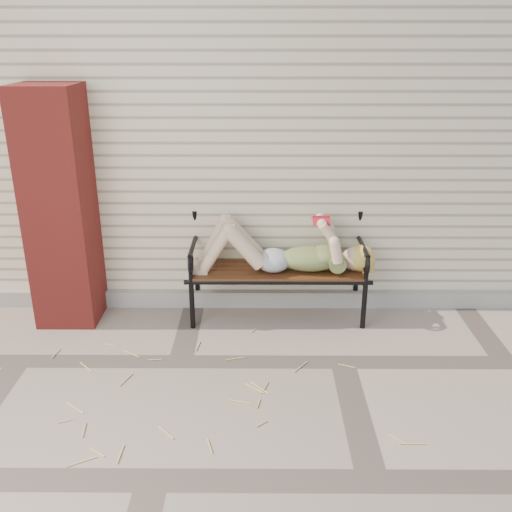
{
  "coord_description": "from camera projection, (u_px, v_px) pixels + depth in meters",
  "views": [
    {
      "loc": [
        -0.65,
        -3.78,
        2.36
      ],
      "look_at": [
        -0.67,
        0.6,
        0.64
      ],
      "focal_mm": 40.0,
      "sensor_mm": 36.0,
      "label": 1
    }
  ],
  "objects": [
    {
      "name": "foundation_strip",
      "position": [
        329.0,
        299.0,
        5.26
      ],
      "size": [
        8.0,
        0.1,
        0.15
      ],
      "primitive_type": "cube",
      "color": "#AAA79A",
      "rests_on": "ground"
    },
    {
      "name": "straw_scatter",
      "position": [
        202.0,
        380.0,
        4.15
      ],
      "size": [
        2.93,
        1.62,
        0.01
      ],
      "color": "tan",
      "rests_on": "ground"
    },
    {
      "name": "garden_bench",
      "position": [
        277.0,
        249.0,
        4.98
      ],
      "size": [
        1.65,
        0.66,
        1.07
      ],
      "color": "black",
      "rests_on": "ground"
    },
    {
      "name": "house_wall",
      "position": [
        315.0,
        112.0,
        6.63
      ],
      "size": [
        8.0,
        4.0,
        3.0
      ],
      "primitive_type": "cube",
      "color": "beige",
      "rests_on": "ground"
    },
    {
      "name": "ground",
      "position": [
        343.0,
        362.0,
        4.38
      ],
      "size": [
        80.0,
        80.0,
        0.0
      ],
      "primitive_type": "plane",
      "color": "gray",
      "rests_on": "ground"
    },
    {
      "name": "brick_pillar",
      "position": [
        60.0,
        209.0,
        4.73
      ],
      "size": [
        0.5,
        0.5,
        2.0
      ],
      "primitive_type": "cube",
      "color": "maroon",
      "rests_on": "ground"
    },
    {
      "name": "reading_woman",
      "position": [
        280.0,
        250.0,
        4.85
      ],
      "size": [
        1.56,
        0.35,
        0.49
      ],
      "color": "#093345",
      "rests_on": "ground"
    }
  ]
}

